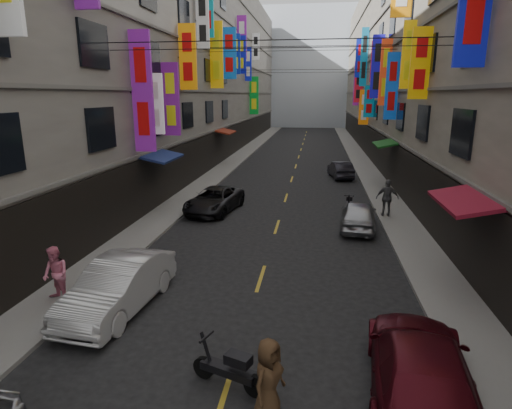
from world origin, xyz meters
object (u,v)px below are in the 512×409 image
(car_left_far, at_px, (214,200))
(car_right_near, at_px, (420,368))
(car_left_mid, at_px, (119,286))
(pedestrian_crossing, at_px, (268,380))
(car_right_far, at_px, (340,170))
(scooter_crossing, at_px, (230,369))
(car_right_mid, at_px, (358,215))
(pedestrian_rfar, at_px, (387,198))
(pedestrian_lfar, at_px, (56,274))
(scooter_far_right, at_px, (349,204))

(car_left_far, xyz_separation_m, car_right_near, (7.60, -13.78, 0.08))
(car_left_mid, bearing_deg, pedestrian_crossing, -32.36)
(car_right_far, height_order, pedestrian_crossing, pedestrian_crossing)
(pedestrian_crossing, bearing_deg, car_right_near, -43.60)
(scooter_crossing, relative_size, car_right_far, 0.45)
(car_right_mid, bearing_deg, pedestrian_crossing, 83.14)
(car_right_mid, height_order, pedestrian_rfar, pedestrian_rfar)
(pedestrian_lfar, bearing_deg, scooter_far_right, 79.16)
(pedestrian_lfar, bearing_deg, car_right_mid, 70.48)
(scooter_crossing, distance_m, car_left_far, 14.45)
(scooter_crossing, height_order, car_right_far, car_right_far)
(car_left_far, height_order, car_right_near, car_right_near)
(scooter_crossing, xyz_separation_m, car_right_mid, (3.74, 11.91, 0.23))
(car_right_mid, bearing_deg, car_left_mid, 55.30)
(car_left_mid, distance_m, pedestrian_lfar, 2.00)
(scooter_far_right, xyz_separation_m, car_right_near, (0.41, -14.62, 0.28))
(scooter_far_right, bearing_deg, car_left_mid, 64.84)
(car_right_far, relative_size, pedestrian_crossing, 2.27)
(scooter_crossing, xyz_separation_m, car_left_far, (-3.66, 13.98, 0.20))
(car_right_far, bearing_deg, car_left_mid, 61.96)
(scooter_far_right, distance_m, pedestrian_crossing, 15.82)
(pedestrian_crossing, bearing_deg, pedestrian_rfar, 11.83)
(car_left_far, distance_m, pedestrian_lfar, 11.20)
(pedestrian_lfar, bearing_deg, car_right_near, 11.68)
(car_left_far, xyz_separation_m, car_right_far, (7.21, 10.78, -0.01))
(car_right_mid, distance_m, pedestrian_lfar, 13.11)
(scooter_far_right, height_order, car_right_mid, car_right_mid)
(pedestrian_rfar, xyz_separation_m, pedestrian_crossing, (-4.41, -14.74, -0.22))
(scooter_crossing, xyz_separation_m, scooter_far_right, (3.52, 14.82, 0.00))
(pedestrian_rfar, distance_m, pedestrian_crossing, 15.38)
(car_right_far, height_order, pedestrian_rfar, pedestrian_rfar)
(car_right_mid, bearing_deg, car_right_far, -83.44)
(pedestrian_lfar, relative_size, pedestrian_rfar, 0.89)
(scooter_far_right, height_order, pedestrian_lfar, pedestrian_lfar)
(scooter_far_right, bearing_deg, car_right_far, -83.32)
(pedestrian_rfar, bearing_deg, scooter_far_right, -24.22)
(car_right_mid, xyz_separation_m, pedestrian_crossing, (-2.82, -12.69, 0.17))
(car_right_mid, xyz_separation_m, car_right_far, (-0.20, 12.85, -0.04))
(car_left_mid, xyz_separation_m, pedestrian_rfar, (9.22, 11.02, 0.31))
(car_right_far, bearing_deg, pedestrian_crossing, 74.90)
(car_left_far, xyz_separation_m, pedestrian_rfar, (9.00, -0.02, 0.42))
(car_left_far, distance_m, pedestrian_rfar, 9.01)
(car_right_far, bearing_deg, car_right_near, 81.67)
(scooter_crossing, relative_size, pedestrian_rfar, 0.91)
(car_right_far, relative_size, pedestrian_lfar, 2.27)
(pedestrian_lfar, xyz_separation_m, pedestrian_crossing, (6.79, -3.78, -0.12))
(car_left_far, relative_size, car_right_far, 1.20)
(car_left_far, relative_size, pedestrian_lfar, 2.73)
(scooter_crossing, height_order, pedestrian_lfar, pedestrian_lfar)
(scooter_crossing, xyz_separation_m, car_right_near, (3.93, 0.19, 0.28))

